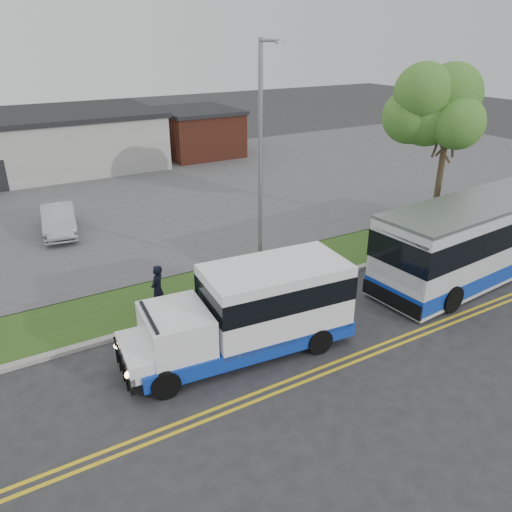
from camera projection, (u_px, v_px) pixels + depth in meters
ground at (229, 323)px, 18.28m from camera, size 140.00×140.00×0.00m
lane_line_north at (287, 381)px, 15.25m from camera, size 70.00×0.12×0.01m
lane_line_south at (292, 386)px, 15.01m from camera, size 70.00×0.12×0.01m
curb at (215, 309)px, 19.12m from camera, size 80.00×0.30×0.15m
verge at (196, 290)px, 20.54m from camera, size 80.00×3.30×0.10m
parking_lot at (105, 200)px, 31.65m from camera, size 80.00×25.00×0.10m
brick_wing at (197, 132)px, 42.79m from camera, size 6.30×7.30×3.90m
tree_east at (450, 111)px, 24.56m from camera, size 5.20×5.20×8.33m
streetlight_near at (261, 158)px, 19.67m from camera, size 0.35×1.53×9.50m
shuttle_bus at (255, 308)px, 16.23m from camera, size 7.81×3.14×2.92m
transit_bus at (491, 234)px, 21.66m from camera, size 12.67×3.84×3.46m
pedestrian at (158, 289)px, 18.45m from camera, size 0.82×0.81×1.92m
parked_car_a at (59, 219)px, 26.05m from camera, size 2.27×4.81×1.52m
grocery_bag_left at (154, 313)px, 18.44m from camera, size 0.32×0.32×0.32m
grocery_bag_right at (165, 303)px, 19.11m from camera, size 0.32×0.32×0.32m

